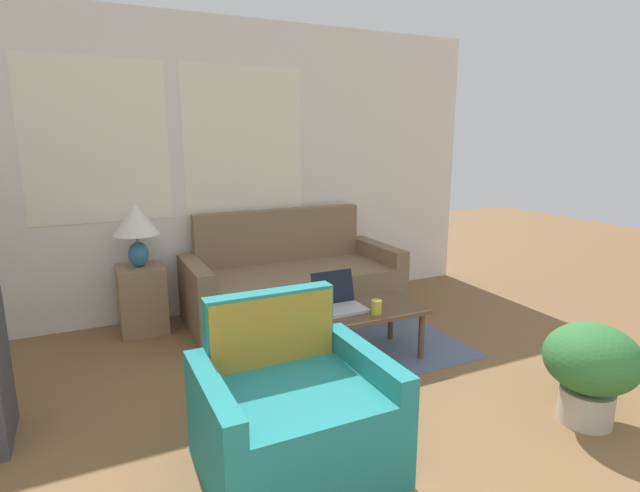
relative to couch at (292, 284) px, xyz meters
The scene contains 11 objects.
wall_back 1.38m from the couch, 152.21° to the left, with size 5.88×0.06×2.60m.
rug 0.64m from the couch, 88.79° to the right, with size 1.87×1.83×0.01m.
couch is the anchor object (origin of this frame).
armchair 2.15m from the couch, 112.70° to the right, with size 0.88×0.74×0.82m.
side_table 1.28m from the couch, behind, with size 0.36×0.36×0.56m.
table_lamp 1.43m from the couch, behind, with size 0.36×0.36×0.52m.
coffee_table 1.09m from the couch, 89.35° to the right, with size 1.04×0.50×0.38m.
laptop 1.03m from the couch, 93.02° to the right, with size 0.33×0.30×0.25m.
cup_navy 1.25m from the couch, 84.17° to the right, with size 0.07×0.07×0.10m.
book_red 1.15m from the couch, 108.32° to the right, with size 0.17×0.18×0.04m.
potted_plant 2.51m from the couch, 70.99° to the right, with size 0.51×0.51×0.58m.
Camera 1 is at (-0.85, -0.47, 1.60)m, focal length 28.00 mm.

